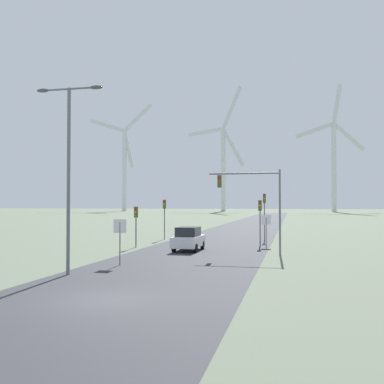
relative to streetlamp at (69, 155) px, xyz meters
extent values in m
plane|color=#5B6651|center=(4.32, -5.11, -6.10)|extent=(600.00, 600.00, 0.00)
cube|color=#2D2D33|center=(4.32, 42.89, -6.09)|extent=(10.00, 240.00, 0.01)
cylinder|color=slate|center=(0.00, 0.00, -1.32)|extent=(0.18, 0.18, 9.56)
cylinder|color=slate|center=(0.00, 0.00, 3.41)|extent=(2.99, 0.10, 0.10)
ellipsoid|color=#4C4C51|center=(-1.49, 0.00, 3.41)|extent=(0.70, 0.32, 0.20)
ellipsoid|color=#4C4C51|center=(1.49, 0.00, 3.41)|extent=(0.70, 0.32, 0.20)
cylinder|color=slate|center=(1.25, 3.91, -4.84)|extent=(0.07, 0.07, 2.52)
cube|color=white|center=(1.25, 3.89, -3.81)|extent=(0.81, 0.01, 0.81)
cube|color=red|center=(1.25, 3.91, -3.81)|extent=(0.76, 0.02, 0.76)
cylinder|color=slate|center=(9.00, 17.49, -4.86)|extent=(0.07, 0.07, 2.48)
cube|color=white|center=(9.00, 17.48, -3.84)|extent=(0.81, 0.01, 0.81)
cube|color=red|center=(9.00, 17.49, -3.84)|extent=(0.76, 0.02, 0.76)
cylinder|color=slate|center=(-1.47, 14.26, -4.41)|extent=(0.11, 0.11, 3.37)
cube|color=#4C511E|center=(-1.47, 14.26, -3.18)|extent=(0.28, 0.24, 0.90)
sphere|color=red|center=(-1.47, 14.12, -2.91)|extent=(0.16, 0.16, 0.16)
sphere|color=gold|center=(-1.47, 14.12, -3.18)|extent=(0.16, 0.16, 0.16)
sphere|color=green|center=(-1.47, 14.12, -3.45)|extent=(0.16, 0.16, 0.16)
cylinder|color=slate|center=(8.48, 17.62, -4.14)|extent=(0.11, 0.11, 3.91)
cube|color=#4C511E|center=(8.48, 17.62, -2.64)|extent=(0.28, 0.24, 0.90)
sphere|color=red|center=(8.48, 17.48, -2.37)|extent=(0.16, 0.16, 0.16)
sphere|color=gold|center=(8.48, 17.48, -2.64)|extent=(0.16, 0.16, 0.16)
sphere|color=green|center=(8.48, 17.48, -2.91)|extent=(0.16, 0.16, 0.16)
cylinder|color=slate|center=(-1.47, 22.71, -4.09)|extent=(0.11, 0.11, 4.02)
cube|color=#4C511E|center=(-1.47, 22.71, -2.53)|extent=(0.28, 0.24, 0.90)
sphere|color=red|center=(-1.47, 22.58, -2.26)|extent=(0.16, 0.16, 0.16)
sphere|color=gold|center=(-1.47, 22.58, -2.53)|extent=(0.16, 0.16, 0.16)
sphere|color=green|center=(-1.47, 22.58, -2.80)|extent=(0.16, 0.16, 0.16)
cylinder|color=slate|center=(8.48, 23.78, -3.80)|extent=(0.11, 0.11, 4.60)
cube|color=#4C511E|center=(8.48, 23.78, -1.95)|extent=(0.28, 0.24, 0.90)
sphere|color=red|center=(8.48, 23.65, -1.68)|extent=(0.16, 0.16, 0.16)
sphere|color=gold|center=(8.48, 23.65, -1.95)|extent=(0.16, 0.16, 0.16)
sphere|color=green|center=(8.48, 23.65, -2.22)|extent=(0.16, 0.16, 0.16)
cylinder|color=slate|center=(10.31, 11.23, -3.08)|extent=(0.14, 0.14, 6.04)
cylinder|color=slate|center=(7.78, 11.23, -0.31)|extent=(5.06, 0.12, 0.12)
cube|color=#4C511E|center=(6.01, 11.23, -0.86)|extent=(0.28, 0.24, 0.90)
sphere|color=red|center=(6.01, 11.09, -0.59)|extent=(0.18, 0.18, 0.18)
cube|color=white|center=(3.36, 12.69, -5.37)|extent=(1.89, 4.14, 0.80)
cube|color=#1E2328|center=(3.36, 12.54, -4.62)|extent=(1.61, 2.14, 0.70)
cylinder|color=black|center=(2.54, 13.96, -5.77)|extent=(0.22, 0.66, 0.66)
cylinder|color=black|center=(4.19, 13.96, -5.77)|extent=(0.22, 0.66, 0.66)
cylinder|color=black|center=(2.54, 11.42, -5.77)|extent=(0.22, 0.66, 0.66)
cylinder|color=black|center=(4.19, 11.42, -5.77)|extent=(0.22, 0.66, 0.66)
cylinder|color=silver|center=(-68.65, 184.81, 13.57)|extent=(2.20, 2.20, 39.33)
sphere|color=silver|center=(-68.65, 184.81, 33.23)|extent=(2.60, 2.60, 2.60)
cube|color=silver|center=(-77.80, 184.42, 36.12)|extent=(17.61, 1.26, 7.10)
cube|color=silver|center=(-66.58, 184.90, 23.86)|extent=(5.65, 0.74, 17.86)
cube|color=silver|center=(-61.59, 185.12, 39.71)|extent=(14.42, 1.12, 13.41)
cylinder|color=silver|center=(-20.39, 187.50, 13.35)|extent=(2.20, 2.20, 38.89)
sphere|color=silver|center=(-20.39, 187.50, 32.79)|extent=(2.60, 2.60, 2.60)
cube|color=silver|center=(-30.14, 192.54, 32.41)|extent=(18.62, 9.96, 2.52)
cube|color=silver|center=(-15.23, 184.83, 23.48)|extent=(11.30, 6.17, 18.47)
cube|color=silver|center=(-15.81, 185.13, 42.48)|extent=(10.26, 5.63, 19.08)
cylinder|color=silver|center=(28.95, 182.66, 13.23)|extent=(2.20, 2.20, 38.65)
sphere|color=silver|center=(28.95, 182.66, 32.55)|extent=(2.60, 2.60, 2.60)
cube|color=silver|center=(35.66, 184.69, 26.62)|extent=(13.71, 4.58, 12.39)
cube|color=silver|center=(30.52, 183.14, 41.58)|extent=(4.75, 1.87, 17.10)
cube|color=silver|center=(20.68, 180.17, 29.46)|extent=(16.09, 5.29, 7.45)
camera|label=1|loc=(11.16, -20.96, -2.49)|focal=42.00mm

